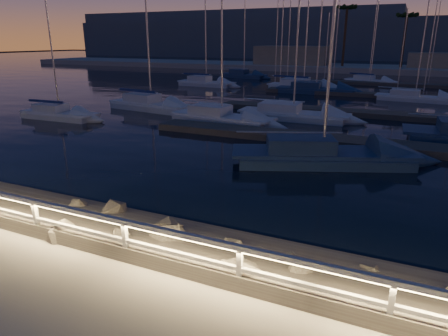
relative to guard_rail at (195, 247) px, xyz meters
The scene contains 20 objects.
ground 0.78m from the guard_rail, ahead, with size 400.00×400.00×0.00m, color #9D968D.
harbor_water 31.27m from the guard_rail, 89.87° to the left, with size 400.00×440.00×0.60m.
guard_rail is the anchor object (origin of this frame).
riprap 2.53m from the guard_rail, 28.33° to the left, with size 21.81×3.08×1.34m.
floating_docks 32.52m from the guard_rail, 89.88° to the left, with size 22.00×36.00×0.40m.
far_shore 74.05m from the guard_rail, 90.04° to the left, with size 160.00×14.00×5.20m.
palm_left 73.04m from the guard_rail, 96.29° to the left, with size 3.00×3.00×11.20m.
palm_center 73.47m from the guard_rail, 88.38° to the left, with size 3.00×3.00×9.70m.
distant_hills 135.56m from the guard_rail, 99.37° to the left, with size 230.00×37.50×18.00m.
sailboat_a 25.23m from the guard_rail, 142.90° to the left, with size 6.47×2.14×10.96m.
sailboat_b 11.95m from the guard_rail, 88.72° to the left, with size 8.96×5.52×14.83m.
sailboat_c 22.76m from the guard_rail, 100.16° to the left, with size 8.30×2.63×13.99m.
sailboat_e 26.94m from the guard_rail, 126.90° to the left, with size 8.21×3.44×13.65m.
sailboat_f 20.72m from the guard_rail, 113.71° to the left, with size 7.99×3.16×13.27m.
sailboat_g 36.68m from the guard_rail, 83.19° to the left, with size 7.42×2.83×12.30m.
sailboat_i 44.51m from the guard_rail, 116.91° to the left, with size 7.80×2.86×13.10m.
sailboat_j 41.39m from the guard_rail, 100.74° to the left, with size 8.88×3.78×14.67m.
sailboat_k 38.76m from the guard_rail, 98.52° to the left, with size 8.76×2.99×14.66m.
sailboat_m 56.48m from the guard_rail, 110.89° to the left, with size 7.77×3.57×12.86m.
sailboat_n 51.72m from the guard_rail, 91.32° to the left, with size 7.10×4.29×11.73m.
Camera 1 is at (3.78, -6.88, 5.15)m, focal length 32.00 mm.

